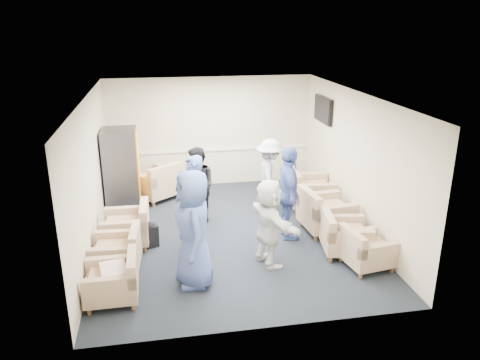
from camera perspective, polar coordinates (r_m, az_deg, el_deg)
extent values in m
plane|color=black|center=(9.24, -1.23, -6.58)|extent=(6.00, 6.00, 0.00)
plane|color=white|center=(8.43, -1.36, 10.20)|extent=(6.00, 6.00, 0.00)
cube|color=beige|center=(11.61, -3.61, 5.84)|extent=(5.00, 0.02, 2.70)
cube|color=beige|center=(6.00, 3.20, -7.16)|extent=(5.00, 0.02, 2.70)
cube|color=beige|center=(8.73, -17.72, 0.48)|extent=(0.02, 6.00, 2.70)
cube|color=beige|center=(9.44, 13.89, 2.20)|extent=(0.02, 6.00, 2.70)
cube|color=silver|center=(11.70, -3.56, 3.68)|extent=(4.98, 0.04, 0.06)
cube|color=black|center=(10.87, 10.10, 8.45)|extent=(0.07, 1.00, 0.58)
cube|color=black|center=(10.86, 9.92, 8.45)|extent=(0.01, 0.92, 0.50)
cube|color=#4F4F56|center=(10.91, 10.25, 7.68)|extent=(0.04, 0.10, 0.25)
cube|color=tan|center=(7.38, -15.35, -12.39)|extent=(0.77, 0.77, 0.25)
cube|color=#A67C5B|center=(7.29, -15.47, -11.24)|extent=(0.53, 0.50, 0.09)
cube|color=tan|center=(7.20, -13.00, -10.19)|extent=(0.13, 0.77, 0.36)
cube|color=tan|center=(8.16, -14.84, -9.05)|extent=(0.83, 0.83, 0.26)
cube|color=#A67C5B|center=(8.08, -14.95, -7.96)|extent=(0.57, 0.54, 0.09)
cube|color=tan|center=(7.98, -12.70, -7.03)|extent=(0.18, 0.79, 0.37)
cube|color=tan|center=(8.97, -13.70, -6.16)|extent=(0.86, 0.86, 0.28)
cube|color=#A67C5B|center=(8.90, -13.80, -5.07)|extent=(0.60, 0.56, 0.10)
cube|color=tan|center=(8.81, -11.60, -4.10)|extent=(0.16, 0.84, 0.39)
cube|color=tan|center=(8.29, 15.20, -8.71)|extent=(0.86, 0.86, 0.25)
cube|color=#A67C5B|center=(8.21, 15.30, -7.67)|extent=(0.59, 0.56, 0.09)
cube|color=tan|center=(7.99, 13.50, -7.22)|extent=(0.24, 0.76, 0.35)
cube|color=tan|center=(8.64, 12.75, -7.18)|extent=(0.92, 0.92, 0.27)
cube|color=#A67C5B|center=(8.56, 12.84, -6.09)|extent=(0.63, 0.60, 0.09)
cube|color=tan|center=(8.43, 10.68, -5.29)|extent=(0.25, 0.82, 0.38)
cube|color=tan|center=(9.42, 10.48, -4.50)|extent=(1.00, 1.00, 0.30)
cube|color=#A67C5B|center=(9.35, 10.55, -3.34)|extent=(0.69, 0.65, 0.11)
cube|color=tan|center=(9.13, 8.44, -2.67)|extent=(0.24, 0.93, 0.43)
cube|color=tan|center=(10.51, 8.60, -1.85)|extent=(1.01, 1.01, 0.31)
cube|color=#A67C5B|center=(10.44, 8.66, -0.79)|extent=(0.70, 0.66, 0.11)
cube|color=tan|center=(10.30, 6.60, 0.01)|extent=(0.24, 0.94, 0.44)
cube|color=tan|center=(11.10, -10.25, -0.79)|extent=(1.30, 1.30, 0.31)
cube|color=#A67C5B|center=(11.04, -10.31, 0.22)|extent=(0.87, 0.88, 0.11)
cube|color=tan|center=(10.70, -9.07, 0.60)|extent=(0.82, 0.69, 0.44)
cube|color=#4F4F56|center=(10.44, -14.23, 1.18)|extent=(0.71, 0.85, 1.79)
cube|color=#FA5A05|center=(10.39, -12.27, 1.77)|extent=(0.02, 0.72, 1.44)
cube|color=black|center=(10.63, -11.98, -2.10)|extent=(0.02, 0.42, 0.11)
cube|color=black|center=(8.83, -10.94, -6.74)|extent=(0.34, 0.29, 0.41)
sphere|color=black|center=(8.75, -11.02, -5.64)|extent=(0.21, 0.21, 0.21)
cube|color=silver|center=(7.25, -15.12, -10.74)|extent=(0.46, 0.55, 0.14)
imported|color=#455CA7|center=(7.24, -5.73, -5.97)|extent=(0.69, 0.98, 1.89)
imported|color=#455CA7|center=(8.32, -5.68, -2.98)|extent=(0.56, 0.73, 1.78)
imported|color=black|center=(9.51, -5.14, -0.72)|extent=(0.91, 0.97, 1.58)
imported|color=silver|center=(10.03, 3.67, 0.49)|extent=(0.67, 1.08, 1.62)
imported|color=#455CA7|center=(8.80, 5.90, -1.66)|extent=(0.54, 1.09, 1.80)
imported|color=white|center=(7.88, 3.55, -5.20)|extent=(0.81, 1.49, 1.53)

